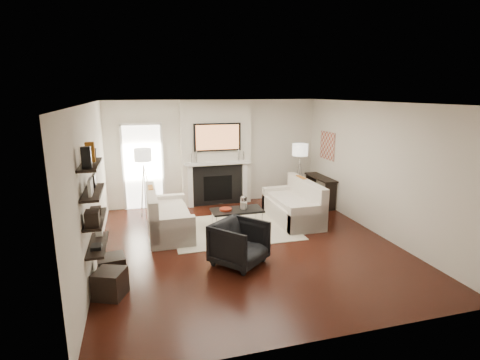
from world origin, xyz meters
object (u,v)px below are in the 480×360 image
object	(u,v)px
loveseat_left_base	(169,223)
ottoman_near	(112,268)
loveseat_right_base	(292,211)
coffee_table	(237,210)
armchair	(239,241)
lamp_right_shade	(300,150)
lamp_left_shade	(143,155)

from	to	relation	value
loveseat_left_base	ottoman_near	xyz separation A→B (m)	(-1.05, -1.83, -0.01)
loveseat_right_base	ottoman_near	xyz separation A→B (m)	(-3.85, -1.85, -0.01)
coffee_table	armchair	xyz separation A→B (m)	(-0.42, -1.69, 0.01)
loveseat_left_base	lamp_right_shade	world-z (taller)	lamp_right_shade
loveseat_right_base	ottoman_near	size ratio (longest dim) A/B	4.50
lamp_left_shade	loveseat_right_base	bearing A→B (deg)	-23.38
ottoman_near	loveseat_right_base	bearing A→B (deg)	25.73
coffee_table	ottoman_near	distance (m)	3.03
loveseat_left_base	loveseat_right_base	xyz separation A→B (m)	(2.79, 0.03, 0.00)
armchair	lamp_left_shade	xyz separation A→B (m)	(-1.46, 3.23, 1.04)
loveseat_left_base	coffee_table	bearing A→B (deg)	-4.55
loveseat_right_base	coffee_table	size ratio (longest dim) A/B	1.64
ottoman_near	coffee_table	bearing A→B (deg)	34.46
coffee_table	lamp_right_shade	size ratio (longest dim) A/B	2.75
lamp_right_shade	loveseat_right_base	bearing A→B (deg)	-120.49
loveseat_right_base	loveseat_left_base	bearing A→B (deg)	-179.44
loveseat_right_base	lamp_left_shade	xyz separation A→B (m)	(-3.23, 1.40, 1.24)
loveseat_right_base	armchair	xyz separation A→B (m)	(-1.77, -1.83, 0.20)
lamp_left_shade	lamp_right_shade	distance (m)	3.91
armchair	ottoman_near	size ratio (longest dim) A/B	2.05
loveseat_left_base	loveseat_right_base	distance (m)	2.79
armchair	ottoman_near	distance (m)	2.09
loveseat_left_base	lamp_left_shade	size ratio (longest dim) A/B	4.50
lamp_right_shade	ottoman_near	bearing A→B (deg)	-146.46
lamp_left_shade	ottoman_near	size ratio (longest dim) A/B	1.00
loveseat_left_base	ottoman_near	bearing A→B (deg)	-120.00
coffee_table	lamp_right_shade	bearing A→B (deg)	32.37
loveseat_right_base	coffee_table	distance (m)	1.37
lamp_left_shade	lamp_right_shade	bearing A→B (deg)	-3.73
lamp_left_shade	lamp_right_shade	world-z (taller)	same
armchair	lamp_right_shade	xyz separation A→B (m)	(2.44, 2.98, 1.04)
coffee_table	loveseat_right_base	bearing A→B (deg)	6.00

